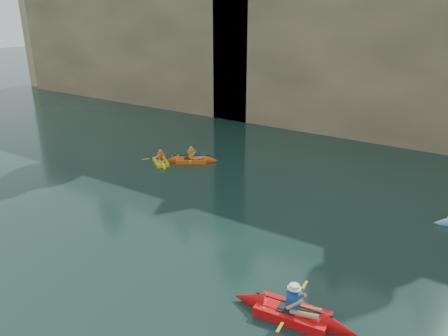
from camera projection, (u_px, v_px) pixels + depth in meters
The scene contains 9 objects.
ground at pixel (85, 306), 13.21m from camera, with size 160.00×160.00×0.00m, color black.
cliff at pixel (378, 38), 34.55m from camera, with size 70.00×16.00×12.00m, color tan.
cliff_slab_west at pixel (129, 43), 39.29m from camera, with size 26.00×2.40×10.56m, color tan.
cliff_slab_center at pixel (378, 52), 27.84m from camera, with size 24.00×2.40×11.40m, color tan.
sea_cave_west at pixel (143, 82), 38.91m from camera, with size 4.50×1.00×4.00m, color black.
sea_cave_center at pixel (285, 105), 31.86m from camera, with size 3.50×1.00×3.20m, color black.
main_kayaker at pixel (293, 313), 12.63m from camera, with size 3.84×2.54×1.41m.
kayaker_orange at pixel (191, 160), 25.11m from camera, with size 2.99×2.33×1.18m.
kayaker_yellow at pixel (161, 161), 24.90m from camera, with size 2.45×2.06×1.05m.
Camera 1 is at (9.50, -6.78, 8.57)m, focal length 35.00 mm.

